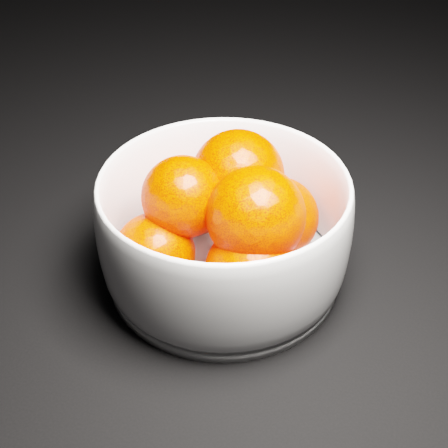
# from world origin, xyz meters

# --- Properties ---
(bowl) EXTENTS (0.23, 0.23, 0.11)m
(bowl) POSITION_xyz_m (-0.25, 0.25, 0.06)
(bowl) COLOR silver
(bowl) RESTS_ON ground
(orange_pile) EXTENTS (0.17, 0.17, 0.13)m
(orange_pile) POSITION_xyz_m (-0.25, 0.25, 0.07)
(orange_pile) COLOR #FF2600
(orange_pile) RESTS_ON bowl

